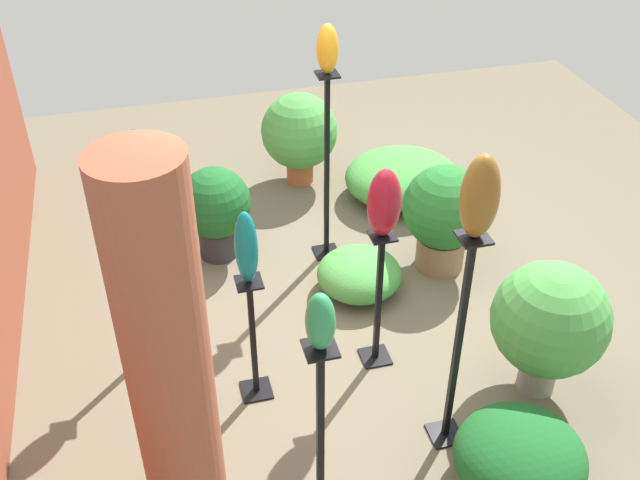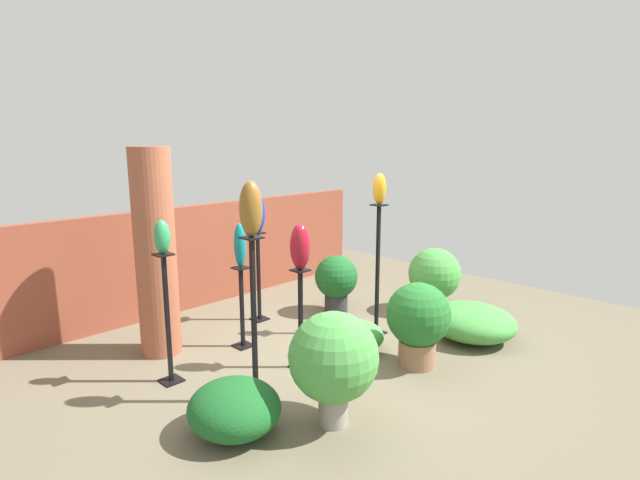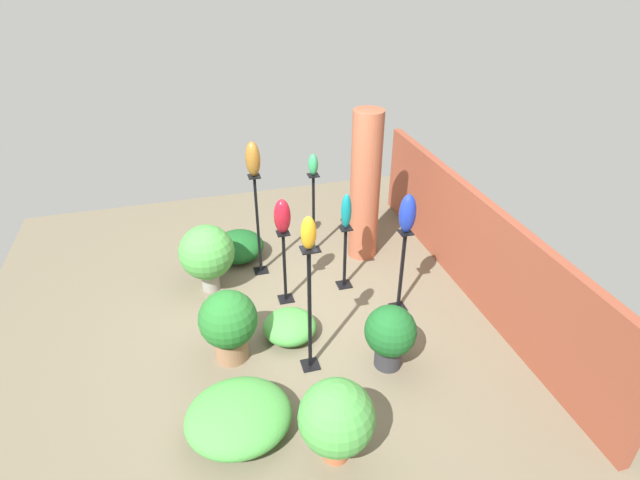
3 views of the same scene
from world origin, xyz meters
The scene contains 22 objects.
ground_plane centered at (0.00, 0.00, 0.00)m, with size 8.00×8.00×0.00m, color #6B604C.
brick_wall_back centered at (0.00, 2.41, 0.72)m, with size 5.60×0.12×1.43m, color brown.
brick_pillar centered at (-1.36, 1.32, 1.13)m, with size 0.43×0.43×2.26m, color #9E5138.
pedestal_bronze centered at (-1.30, -0.28, 0.71)m, with size 0.20×0.20×1.53m.
pedestal_cobalt centered at (0.04, 1.33, 0.53)m, with size 0.20×0.20×1.17m.
pedestal_ruby centered at (-0.54, -0.06, 0.48)m, with size 0.20×0.20×1.05m.
pedestal_jade centered at (-1.64, 0.62, 0.59)m, with size 0.20×0.20×1.29m.
pedestal_amber centered at (0.74, -0.05, 0.74)m, with size 0.20×0.20×1.59m.
pedestal_teal centered at (-0.63, 0.80, 0.42)m, with size 0.20×0.20×0.94m.
art_vase_bronze centered at (-1.30, -0.28, 1.76)m, with size 0.20×0.20×0.47m, color brown.
art_vase_cobalt centered at (0.04, 1.33, 1.42)m, with size 0.21×0.20×0.50m, color #192D9E.
art_vase_ruby centered at (-0.54, -0.06, 1.29)m, with size 0.20×0.21×0.47m, color maroon.
art_vase_jade centered at (-1.64, 0.62, 1.45)m, with size 0.15×0.14×0.32m, color #2D9356.
art_vase_amber centered at (0.74, -0.05, 1.77)m, with size 0.15×0.16×0.36m, color orange.
art_vase_teal centered at (-0.63, 0.80, 1.18)m, with size 0.13×0.14×0.49m, color #0F727A.
potted_plant_mid_left centered at (1.93, -0.11, 0.51)m, with size 0.71×0.71×0.88m.
potted_plant_near_pillar centered at (0.96, 0.81, 0.46)m, with size 0.58×0.58×0.79m.
potted_plant_front_left centered at (0.35, -0.90, 0.51)m, with size 0.67×0.67×0.89m.
potted_plant_back_center centered at (-1.07, -1.02, 0.58)m, with size 0.75×0.75×0.97m.
foliage_bed_east centered at (1.41, -0.95, 0.21)m, with size 0.97×1.05×0.41m, color #479942.
foliage_bed_west centered at (0.20, -0.17, 0.16)m, with size 0.65×0.65×0.32m, color #479942.
foliage_bed_center centered at (-1.72, -0.54, 0.22)m, with size 0.75×0.77×0.43m, color #195923.
Camera 2 is at (-3.85, -3.59, 2.35)m, focal length 28.00 mm.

